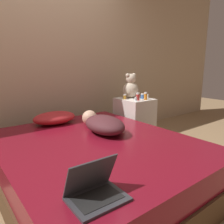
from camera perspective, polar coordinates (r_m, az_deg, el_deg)
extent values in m
plane|color=#937551|center=(2.28, -4.10, -18.26)|extent=(12.00, 12.00, 0.00)
cube|color=tan|center=(3.13, -18.23, 14.42)|extent=(8.00, 0.06, 2.60)
cube|color=#4C331E|center=(2.22, -4.15, -15.60)|extent=(1.69, 2.04, 0.24)
cube|color=maroon|center=(2.12, -4.25, -10.21)|extent=(1.65, 2.00, 0.21)
cube|color=silver|center=(3.28, 5.83, -2.22)|extent=(0.43, 0.49, 0.66)
ellipsoid|color=red|center=(2.73, -14.78, -1.47)|extent=(0.52, 0.36, 0.14)
ellipsoid|color=#4C2328|center=(2.28, -1.96, -3.31)|extent=(0.40, 0.58, 0.18)
sphere|color=#DBAD8E|center=(2.58, -5.85, -1.51)|extent=(0.18, 0.18, 0.18)
cylinder|color=#DBAD8E|center=(2.40, 0.98, -4.00)|extent=(0.08, 0.25, 0.06)
cube|color=#333338|center=(1.26, -3.75, -21.78)|extent=(0.31, 0.24, 0.02)
cube|color=black|center=(1.25, -3.76, -21.42)|extent=(0.25, 0.17, 0.00)
cube|color=#333338|center=(1.25, -5.56, -16.06)|extent=(0.30, 0.11, 0.21)
cube|color=black|center=(1.25, -5.56, -16.06)|extent=(0.27, 0.09, 0.18)
sphere|color=beige|center=(3.28, 4.87, 5.81)|extent=(0.24, 0.24, 0.24)
sphere|color=beige|center=(3.26, 4.93, 8.60)|extent=(0.15, 0.15, 0.15)
sphere|color=beige|center=(3.22, 4.12, 9.51)|extent=(0.06, 0.06, 0.06)
sphere|color=beige|center=(3.30, 5.74, 9.56)|extent=(0.06, 0.06, 0.06)
cylinder|color=silver|center=(2.99, 6.24, 3.25)|extent=(0.04, 0.04, 0.04)
cylinder|color=white|center=(2.98, 6.25, 3.78)|extent=(0.03, 0.03, 0.01)
cylinder|color=orange|center=(3.11, 8.77, 3.93)|extent=(0.04, 0.04, 0.08)
cylinder|color=white|center=(3.10, 8.80, 4.92)|extent=(0.04, 0.04, 0.02)
cylinder|color=#B72D2D|center=(3.06, 6.75, 3.84)|extent=(0.05, 0.05, 0.08)
cylinder|color=white|center=(3.05, 6.78, 4.83)|extent=(0.04, 0.04, 0.02)
cylinder|color=gold|center=(3.14, 3.35, 3.85)|extent=(0.04, 0.04, 0.05)
cylinder|color=white|center=(3.13, 3.36, 4.48)|extent=(0.04, 0.04, 0.02)
cylinder|color=white|center=(3.24, 9.27, 3.93)|extent=(0.03, 0.03, 0.05)
cylinder|color=white|center=(3.24, 9.29, 4.47)|extent=(0.03, 0.03, 0.01)
cylinder|color=#3866B2|center=(3.21, 7.99, 3.98)|extent=(0.05, 0.05, 0.06)
cylinder|color=white|center=(3.20, 8.01, 4.64)|extent=(0.05, 0.05, 0.02)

